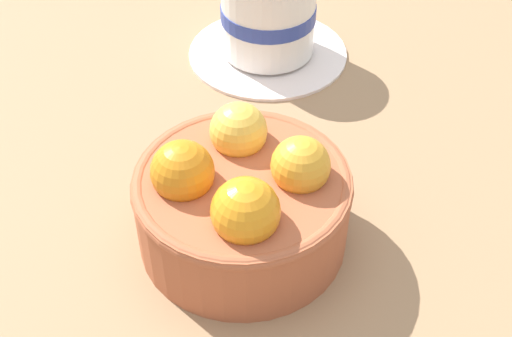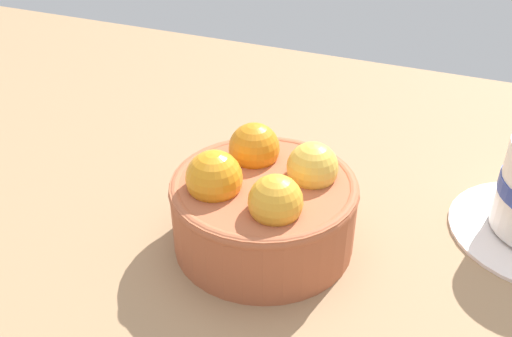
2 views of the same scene
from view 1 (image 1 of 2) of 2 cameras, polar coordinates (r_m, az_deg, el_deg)
name	(u,v)px [view 1 (image 1 of 2)]	position (r cm, az deg, el deg)	size (l,w,h in cm)	color
ground_plane	(243,256)	(50.08, -1.03, -7.19)	(147.47, 83.79, 4.05)	#997551
terracotta_bowl	(242,200)	(45.75, -1.15, -2.58)	(14.36, 14.36, 8.65)	#AD5938
coffee_cup	(268,20)	(63.79, 1.01, 12.10)	(14.68, 14.68, 8.14)	white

